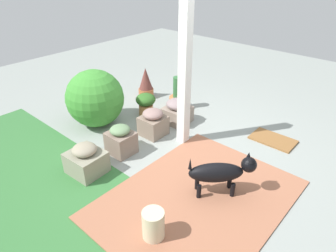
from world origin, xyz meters
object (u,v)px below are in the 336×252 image
at_px(porch_pillar, 185,78).
at_px(stone_planter_mid, 121,140).
at_px(round_shrub, 95,98).
at_px(dog, 221,172).
at_px(terracotta_pot_broad, 146,103).
at_px(ceramic_urn, 153,225).
at_px(stone_planter_far, 86,160).
at_px(terracotta_pot_tall, 178,97).
at_px(stone_planter_nearest, 177,111).
at_px(stone_planter_near, 153,123).
at_px(doormat, 273,140).
at_px(terracotta_pot_spiky, 146,83).

xyz_separation_m(porch_pillar, stone_planter_mid, (0.48, 0.84, -0.84)).
xyz_separation_m(porch_pillar, round_shrub, (1.45, 0.54, -0.57)).
distance_m(stone_planter_mid, dog, 1.59).
relative_size(round_shrub, terracotta_pot_broad, 2.30).
height_order(stone_planter_mid, terracotta_pot_broad, stone_planter_mid).
height_order(round_shrub, ceramic_urn, round_shrub).
bearing_deg(stone_planter_far, terracotta_pot_tall, -81.60).
height_order(stone_planter_mid, stone_planter_far, stone_planter_mid).
relative_size(round_shrub, terracotta_pot_tall, 1.55).
bearing_deg(stone_planter_mid, terracotta_pot_tall, -78.89).
height_order(porch_pillar, dog, porch_pillar).
distance_m(terracotta_pot_tall, dog, 2.40).
bearing_deg(dog, ceramic_urn, 82.27).
bearing_deg(stone_planter_far, stone_planter_nearest, -90.24).
height_order(porch_pillar, round_shrub, porch_pillar).
bearing_deg(stone_planter_near, dog, 163.30).
bearing_deg(stone_planter_far, dog, -152.17).
bearing_deg(ceramic_urn, doormat, -92.47).
bearing_deg(doormat, stone_planter_near, 35.76).
height_order(terracotta_pot_tall, doormat, terracotta_pot_tall).
bearing_deg(ceramic_urn, stone_planter_near, -45.98).
distance_m(dog, doormat, 1.62).
relative_size(stone_planter_far, dog, 0.72).
relative_size(round_shrub, doormat, 1.44).
bearing_deg(porch_pillar, stone_planter_far, 72.01).
xyz_separation_m(stone_planter_near, stone_planter_mid, (-0.01, 0.68, -0.00)).
height_order(ceramic_urn, doormat, ceramic_urn).
distance_m(ceramic_urn, doormat, 2.61).
height_order(stone_planter_nearest, ceramic_urn, stone_planter_nearest).
bearing_deg(doormat, ceramic_urn, 87.53).
relative_size(stone_planter_nearest, terracotta_pot_broad, 1.10).
relative_size(stone_planter_far, ceramic_urn, 1.41).
distance_m(stone_planter_far, terracotta_pot_broad, 1.79).
bearing_deg(stone_planter_mid, porch_pillar, -119.71).
bearing_deg(stone_planter_far, porch_pillar, -107.99).
distance_m(porch_pillar, dog, 1.45).
xyz_separation_m(stone_planter_far, terracotta_pot_spiky, (1.16, -2.27, 0.10)).
distance_m(terracotta_pot_broad, doormat, 2.24).
bearing_deg(porch_pillar, stone_planter_near, 18.25).
distance_m(round_shrub, terracotta_pot_broad, 0.91).
distance_m(dog, ceramic_urn, 1.04).
relative_size(stone_planter_far, doormat, 0.73).
relative_size(stone_planter_mid, doormat, 0.67).
distance_m(porch_pillar, ceramic_urn, 2.10).
height_order(stone_planter_nearest, stone_planter_near, stone_planter_near).
xyz_separation_m(ceramic_urn, doormat, (-0.11, -2.60, -0.16)).
relative_size(stone_planter_mid, round_shrub, 0.47).
relative_size(stone_planter_near, stone_planter_far, 0.92).
bearing_deg(dog, stone_planter_nearest, -34.01).
height_order(terracotta_pot_tall, ceramic_urn, terracotta_pot_tall).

